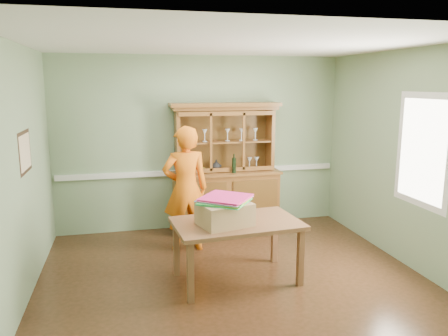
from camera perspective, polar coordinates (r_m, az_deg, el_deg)
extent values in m
plane|color=#492817|center=(5.37, 1.07, -14.09)|extent=(4.50, 4.50, 0.00)
plane|color=white|center=(4.88, 1.19, 15.98)|extent=(4.50, 4.50, 0.00)
plane|color=gray|center=(6.88, -3.01, 3.24)|extent=(4.50, 0.00, 4.50)
plane|color=gray|center=(4.91, -25.22, -0.93)|extent=(0.00, 4.00, 4.00)
plane|color=gray|center=(5.92, 22.75, 1.13)|extent=(0.00, 4.00, 4.00)
plane|color=gray|center=(3.11, 10.38, -6.52)|extent=(4.50, 0.00, 4.50)
cube|color=silver|center=(6.93, -2.94, -0.47)|extent=(4.41, 0.05, 0.08)
cube|color=#321F14|center=(5.16, -24.52, 1.92)|extent=(0.03, 0.60, 0.46)
cube|color=beige|center=(5.16, -24.45, 1.92)|extent=(0.01, 0.52, 0.38)
cube|color=silver|center=(5.65, 24.47, 2.10)|extent=(0.03, 0.96, 1.36)
cube|color=white|center=(5.64, 24.42, 2.10)|extent=(0.01, 0.80, 1.20)
cube|color=brown|center=(6.89, 0.23, -4.37)|extent=(1.62, 0.49, 0.90)
cube|color=brown|center=(6.77, 0.26, -0.58)|extent=(1.67, 0.55, 0.04)
cube|color=brown|center=(6.92, -0.20, 3.79)|extent=(1.53, 0.04, 0.94)
cube|color=brown|center=(6.65, -6.12, 3.42)|extent=(0.05, 0.34, 0.94)
cube|color=brown|center=(6.98, 6.00, 3.79)|extent=(0.05, 0.34, 0.94)
cube|color=brown|center=(6.73, 0.09, 7.85)|extent=(1.62, 0.40, 0.05)
cube|color=brown|center=(6.71, 0.13, 8.30)|extent=(1.69, 0.43, 0.05)
cube|color=brown|center=(6.78, 0.09, 3.44)|extent=(1.42, 0.30, 0.02)
imported|color=#B2B2B7|center=(6.81, -1.02, 0.37)|extent=(0.16, 0.16, 0.17)
imported|color=yellow|center=(6.77, -3.25, -0.24)|extent=(0.19, 0.19, 0.05)
cylinder|color=black|center=(6.62, 1.31, 0.58)|extent=(0.06, 0.06, 0.29)
cube|color=brown|center=(5.05, 1.70, -7.26)|extent=(1.50, 0.98, 0.05)
cube|color=brown|center=(4.70, -4.41, -13.45)|extent=(0.07, 0.07, 0.67)
cube|color=brown|center=(5.33, -6.24, -10.41)|extent=(0.07, 0.07, 0.67)
cube|color=brown|center=(5.12, 9.95, -11.45)|extent=(0.07, 0.07, 0.67)
cube|color=brown|center=(5.71, 6.59, -8.95)|extent=(0.07, 0.07, 0.67)
cube|color=#A17E53|center=(4.90, 0.08, -5.99)|extent=(0.64, 0.56, 0.26)
cube|color=#2BCE6F|center=(4.89, 0.10, -4.41)|extent=(0.68, 0.68, 0.01)
cube|color=yellow|center=(4.89, 0.10, -4.30)|extent=(0.68, 0.68, 0.01)
cube|color=green|center=(4.88, 0.10, -4.20)|extent=(0.68, 0.68, 0.01)
cube|color=#2B95CE|center=(4.88, 0.10, -4.10)|extent=(0.68, 0.68, 0.01)
cube|color=pink|center=(4.88, 0.10, -4.00)|extent=(0.68, 0.68, 0.01)
cube|color=#E2225D|center=(4.88, 0.10, -3.90)|extent=(0.68, 0.68, 0.01)
cube|color=#DF2272|center=(4.87, 0.10, -3.79)|extent=(0.68, 0.68, 0.01)
imported|color=orange|center=(5.97, -5.03, -2.75)|extent=(0.64, 0.44, 1.73)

